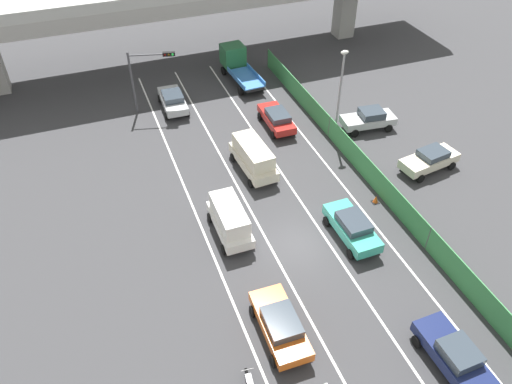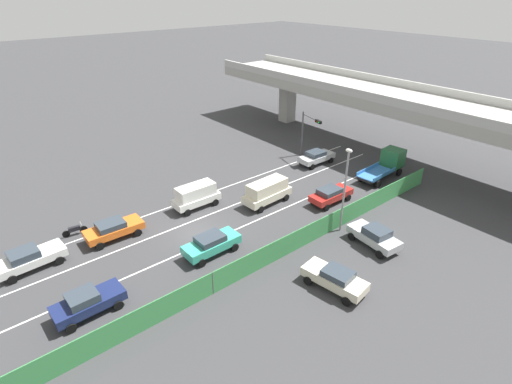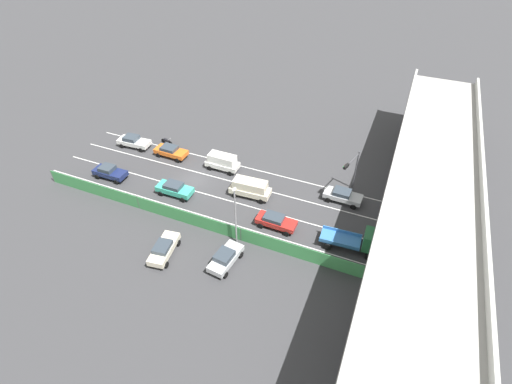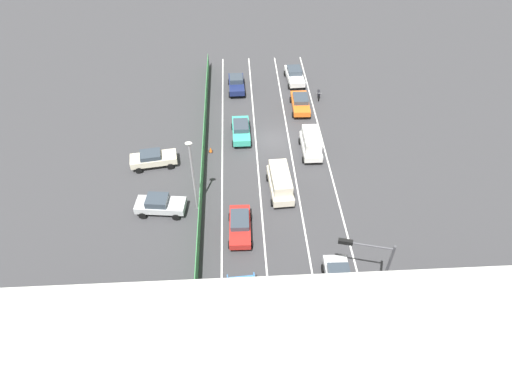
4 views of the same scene
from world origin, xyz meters
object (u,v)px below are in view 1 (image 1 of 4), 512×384
car_sedan_navy (454,355)px  street_lamp (340,88)px  car_van_cream (253,156)px  car_sedan_silver (173,100)px  flatbed_truck_blue (237,63)px  traffic_cone (376,199)px  car_taxi_orange (280,324)px  car_taxi_teal (352,227)px  parked_wagon_silver (369,119)px  car_van_white (230,219)px  parked_sedan_cream (430,159)px  traffic_light (147,70)px  car_sedan_red (277,118)px

car_sedan_navy → street_lamp: bearing=78.9°
car_van_cream → street_lamp: size_ratio=0.68×
car_sedan_silver → flatbed_truck_blue: bearing=27.4°
traffic_cone → car_taxi_orange: bearing=-144.1°
car_van_cream → car_taxi_orange: bearing=-104.8°
car_taxi_teal → street_lamp: size_ratio=0.61×
car_taxi_orange → parked_wagon_silver: (14.05, 15.27, 0.03)m
car_van_white → traffic_cone: bearing=-3.7°
car_taxi_orange → flatbed_truck_blue: size_ratio=0.74×
car_sedan_silver → parked_wagon_silver: (13.90, -8.44, 0.04)m
parked_sedan_cream → parked_wagon_silver: 6.38m
flatbed_truck_blue → parked_sedan_cream: (8.29, -18.27, -0.50)m
traffic_light → traffic_cone: 20.64m
car_taxi_orange → car_taxi_teal: car_taxi_teal is taller
car_taxi_teal → parked_sedan_cream: size_ratio=0.97×
car_taxi_teal → parked_sedan_cream: bearing=25.7°
parked_wagon_silver → car_sedan_silver: bearing=148.7°
parked_wagon_silver → traffic_cone: 9.07m
car_van_white → flatbed_truck_blue: flatbed_truck_blue is taller
car_van_cream → parked_sedan_cream: bearing=-20.0°
car_taxi_teal → parked_sedan_cream: 9.52m
car_sedan_silver → street_lamp: street_lamp is taller
car_sedan_navy → parked_sedan_cream: bearing=58.5°
car_sedan_silver → car_sedan_red: size_ratio=1.01×
car_sedan_red → parked_sedan_cream: bearing=-47.8°
flatbed_truck_blue → traffic_light: size_ratio=1.16×
traffic_cone → flatbed_truck_blue: bearing=98.1°
car_sedan_red → parked_wagon_silver: 7.33m
car_sedan_silver → car_van_white: 15.86m
car_taxi_teal → parked_wagon_silver: bearing=55.0°
car_sedan_navy → traffic_cone: bearing=76.3°
car_taxi_orange → traffic_light: size_ratio=0.85×
car_taxi_teal → flatbed_truck_blue: (0.28, 22.41, 0.48)m
traffic_cone → car_van_cream: bearing=136.4°
car_sedan_silver → parked_sedan_cream: size_ratio=0.97×
car_van_cream → traffic_cone: (6.43, -6.13, -1.01)m
car_taxi_orange → parked_sedan_cream: bearing=30.4°
flatbed_truck_blue → traffic_light: bearing=-158.9°
car_van_cream → traffic_light: size_ratio=0.92×
street_lamp → traffic_light: bearing=144.3°
car_sedan_red → flatbed_truck_blue: size_ratio=0.71×
car_taxi_orange → car_sedan_navy: bearing=-32.5°
car_sedan_red → parked_wagon_silver: bearing=-21.7°
parked_sedan_cream → car_sedan_red: bearing=132.2°
car_van_cream → car_taxi_teal: (3.28, -8.45, -0.35)m
car_taxi_orange → flatbed_truck_blue: flatbed_truck_blue is taller
car_taxi_orange → traffic_cone: 12.29m
car_van_cream → car_taxi_teal: 9.07m
car_taxi_orange → street_lamp: bearing=53.9°
car_van_cream → street_lamp: bearing=12.6°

